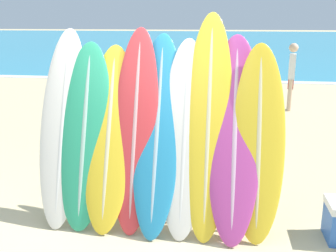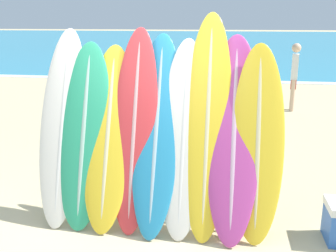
# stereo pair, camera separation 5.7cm
# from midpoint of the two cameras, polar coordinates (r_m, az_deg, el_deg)

# --- Properties ---
(ground_plane) EXTENTS (160.00, 160.00, 0.00)m
(ground_plane) POSITION_cam_midpoint_polar(r_m,az_deg,el_deg) (4.46, -6.49, -15.24)
(ground_plane) COLOR #CCB789
(ocean_water) EXTENTS (120.00, 60.00, 0.01)m
(ocean_water) POSITION_cam_midpoint_polar(r_m,az_deg,el_deg) (44.10, 7.58, 12.27)
(ocean_water) COLOR teal
(ocean_water) RESTS_ON ground_plane
(surfboard_rack) EXTENTS (2.53, 0.04, 0.90)m
(surfboard_rack) POSITION_cam_midpoint_polar(r_m,az_deg,el_deg) (4.45, -1.22, -8.14)
(surfboard_rack) COLOR gray
(surfboard_rack) RESTS_ON ground_plane
(surfboard_slot_0) EXTENTS (0.53, 0.87, 2.17)m
(surfboard_slot_0) POSITION_cam_midpoint_polar(r_m,az_deg,el_deg) (4.60, -14.72, -0.02)
(surfboard_slot_0) COLOR silver
(surfboard_slot_0) RESTS_ON ground_plane
(surfboard_slot_1) EXTENTS (0.59, 0.83, 2.02)m
(surfboard_slot_1) POSITION_cam_midpoint_polar(r_m,az_deg,el_deg) (4.49, -11.69, -1.15)
(surfboard_slot_1) COLOR #289E70
(surfboard_slot_1) RESTS_ON ground_plane
(surfboard_slot_2) EXTENTS (0.56, 0.90, 1.99)m
(surfboard_slot_2) POSITION_cam_midpoint_polar(r_m,az_deg,el_deg) (4.40, -8.27, -1.55)
(surfboard_slot_2) COLOR yellow
(surfboard_slot_2) RESTS_ON ground_plane
(surfboard_slot_3) EXTENTS (0.50, 0.89, 2.18)m
(surfboard_slot_3) POSITION_cam_midpoint_polar(r_m,az_deg,el_deg) (4.33, -4.49, -0.37)
(surfboard_slot_3) COLOR red
(surfboard_slot_3) RESTS_ON ground_plane
(surfboard_slot_4) EXTENTS (0.53, 1.04, 2.12)m
(surfboard_slot_4) POSITION_cam_midpoint_polar(r_m,az_deg,el_deg) (4.30, -1.28, -0.92)
(surfboard_slot_4) COLOR teal
(surfboard_slot_4) RESTS_ON ground_plane
(surfboard_slot_5) EXTENTS (0.52, 0.93, 2.06)m
(surfboard_slot_5) POSITION_cam_midpoint_polar(r_m,az_deg,el_deg) (4.26, 2.65, -1.48)
(surfboard_slot_5) COLOR silver
(surfboard_slot_5) RESTS_ON ground_plane
(surfboard_slot_6) EXTENTS (0.52, 1.06, 2.35)m
(surfboard_slot_6) POSITION_cam_midpoint_polar(r_m,az_deg,el_deg) (4.25, 6.14, 0.42)
(surfboard_slot_6) COLOR yellow
(surfboard_slot_6) RESTS_ON ground_plane
(surfboard_slot_7) EXTENTS (0.58, 1.06, 2.11)m
(surfboard_slot_7) POSITION_cam_midpoint_polar(r_m,az_deg,el_deg) (4.23, 9.90, -1.44)
(surfboard_slot_7) COLOR #B23D8E
(surfboard_slot_7) RESTS_ON ground_plane
(surfboard_slot_8) EXTENTS (0.55, 0.81, 2.02)m
(surfboard_slot_8) POSITION_cam_midpoint_polar(r_m,az_deg,el_deg) (4.23, 13.28, -2.26)
(surfboard_slot_8) COLOR yellow
(surfboard_slot_8) RESTS_ON ground_plane
(person_near_water) EXTENTS (0.28, 0.31, 1.79)m
(person_near_water) POSITION_cam_midpoint_polar(r_m,az_deg,el_deg) (9.62, 10.41, 7.43)
(person_near_water) COLOR #846047
(person_near_water) RESTS_ON ground_plane
(person_mid_beach) EXTENTS (0.24, 0.27, 1.57)m
(person_mid_beach) POSITION_cam_midpoint_polar(r_m,az_deg,el_deg) (9.74, -3.81, 7.01)
(person_mid_beach) COLOR #846047
(person_mid_beach) RESTS_ON ground_plane
(person_far_left) EXTENTS (0.23, 0.28, 1.68)m
(person_far_left) POSITION_cam_midpoint_polar(r_m,az_deg,el_deg) (10.34, 18.01, 7.13)
(person_far_left) COLOR beige
(person_far_left) RESTS_ON ground_plane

